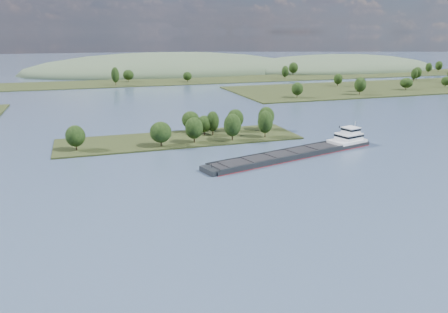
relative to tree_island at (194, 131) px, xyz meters
name	(u,v)px	position (x,y,z in m)	size (l,w,h in m)	color
ground	(225,186)	(-5.67, -58.72, -3.56)	(1800.00, 1800.00, 0.00)	#3B4C66
tree_island	(194,131)	(0.00, 0.00, 0.00)	(100.00, 30.18, 12.61)	#252E14
right_bank	(422,85)	(225.84, 120.78, -2.58)	(320.00, 90.00, 14.45)	#252E14
back_shoreline	(135,82)	(2.77, 221.02, -2.90)	(900.00, 60.00, 16.35)	#252E14
hill_east	(338,69)	(254.33, 291.28, -3.56)	(260.00, 140.00, 36.00)	#41553A
hill_west	(170,72)	(54.33, 321.28, -3.56)	(320.00, 160.00, 44.00)	#41553A
cargo_barge	(303,151)	(32.62, -35.16, -2.31)	(73.29, 27.61, 9.95)	black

